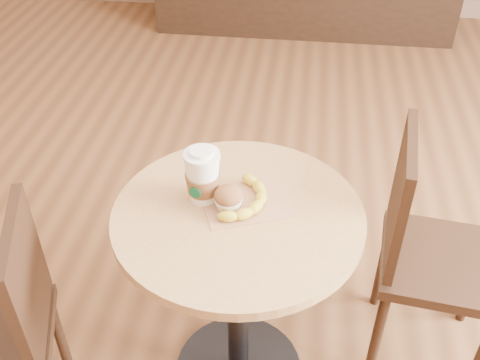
% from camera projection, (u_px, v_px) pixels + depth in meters
% --- Properties ---
extents(cafe_table, '(0.70, 0.70, 0.75)m').
position_uv_depth(cafe_table, '(238.00, 267.00, 1.67)').
color(cafe_table, black).
rests_on(cafe_table, ground).
extents(chair_left, '(0.47, 0.47, 0.84)m').
position_uv_depth(chair_left, '(2.00, 333.00, 1.57)').
color(chair_left, black).
rests_on(chair_left, ground).
extents(chair_right, '(0.43, 0.43, 0.88)m').
position_uv_depth(chair_right, '(425.00, 248.00, 1.80)').
color(chair_right, black).
rests_on(chair_right, ground).
extents(kraft_bag, '(0.29, 0.26, 0.00)m').
position_uv_depth(kraft_bag, '(247.00, 202.00, 1.56)').
color(kraft_bag, '#B07B55').
rests_on(kraft_bag, cafe_table).
extents(coffee_cup, '(0.10, 0.10, 0.17)m').
position_uv_depth(coffee_cup, '(203.00, 178.00, 1.53)').
color(coffee_cup, white).
rests_on(coffee_cup, cafe_table).
extents(muffin, '(0.08, 0.08, 0.07)m').
position_uv_depth(muffin, '(228.00, 199.00, 1.52)').
color(muffin, white).
rests_on(muffin, kraft_bag).
extents(banana, '(0.20, 0.26, 0.03)m').
position_uv_depth(banana, '(247.00, 198.00, 1.55)').
color(banana, gold).
rests_on(banana, kraft_bag).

